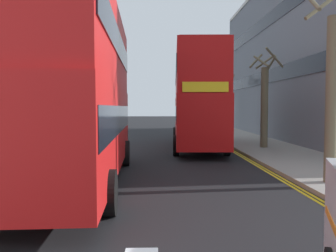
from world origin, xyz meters
TOP-DOWN VIEW (x-y plane):
  - sidewalk_right at (6.50, 16.00)m, footprint 4.00×80.00m
  - sidewalk_left at (-6.50, 16.00)m, footprint 4.00×80.00m
  - kerb_line_outer at (4.40, 14.00)m, footprint 0.10×56.00m
  - kerb_line_inner at (4.24, 14.00)m, footprint 0.10×56.00m
  - double_decker_bus_away at (-2.29, 10.55)m, footprint 3.07×10.88m
  - double_decker_bus_oncoming at (2.50, 20.05)m, footprint 3.17×10.91m
  - pedestrian_far at (7.22, 22.23)m, footprint 0.34×0.22m
  - street_tree_near at (5.38, 9.86)m, footprint 1.73×1.68m
  - street_tree_mid at (6.92, 33.94)m, footprint 1.42×1.36m
  - street_tree_far at (6.23, 19.19)m, footprint 1.87×1.88m
  - townhouse_terrace_right at (13.50, 25.89)m, footprint 10.08×28.00m

SIDE VIEW (x-z plane):
  - kerb_line_outer at x=4.40m, z-range 0.00..0.01m
  - kerb_line_inner at x=4.24m, z-range 0.00..0.01m
  - sidewalk_right at x=6.50m, z-range 0.00..0.14m
  - sidewalk_left at x=-6.50m, z-range 0.00..0.14m
  - pedestrian_far at x=7.22m, z-range 0.18..1.80m
  - street_tree_far at x=6.23m, z-range -0.07..5.43m
  - street_tree_mid at x=6.92m, z-range 0.03..5.46m
  - street_tree_near at x=5.38m, z-range -0.06..6.08m
  - double_decker_bus_away at x=-2.29m, z-range 0.21..5.85m
  - double_decker_bus_oncoming at x=2.50m, z-range 0.21..5.85m
  - townhouse_terrace_right at x=13.50m, z-range 0.00..12.40m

